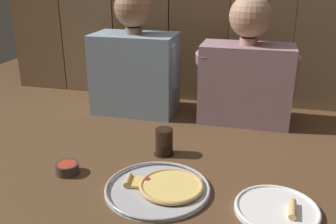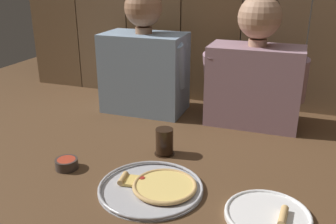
# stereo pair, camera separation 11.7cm
# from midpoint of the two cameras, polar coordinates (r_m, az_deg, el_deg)

# --- Properties ---
(ground_plane) EXTENTS (3.20, 3.20, 0.00)m
(ground_plane) POSITION_cam_midpoint_polar(r_m,az_deg,el_deg) (1.37, -4.02, -8.52)
(ground_plane) COLOR brown
(pizza_tray) EXTENTS (0.34, 0.34, 0.03)m
(pizza_tray) POSITION_cam_midpoint_polar(r_m,az_deg,el_deg) (1.24, -3.75, -11.50)
(pizza_tray) COLOR #B2B2B7
(pizza_tray) RESTS_ON ground
(dinner_plate) EXTENTS (0.25, 0.25, 0.03)m
(dinner_plate) POSITION_cam_midpoint_polar(r_m,az_deg,el_deg) (1.17, 13.56, -14.32)
(dinner_plate) COLOR white
(dinner_plate) RESTS_ON ground
(drinking_glass) EXTENTS (0.08, 0.08, 0.10)m
(drinking_glass) POSITION_cam_midpoint_polar(r_m,az_deg,el_deg) (1.44, -2.94, -4.65)
(drinking_glass) COLOR black
(drinking_glass) RESTS_ON ground
(dipping_bowl) EXTENTS (0.08, 0.08, 0.04)m
(dipping_bowl) POSITION_cam_midpoint_polar(r_m,az_deg,el_deg) (1.38, -17.57, -8.20)
(dipping_bowl) COLOR #3D332D
(dipping_bowl) RESTS_ON ground
(diner_left) EXTENTS (0.44, 0.24, 0.60)m
(diner_left) POSITION_cam_midpoint_polar(r_m,az_deg,el_deg) (1.84, -6.96, 7.88)
(diner_left) COLOR #849EB7
(diner_left) RESTS_ON ground
(diner_right) EXTENTS (0.45, 0.21, 0.58)m
(diner_right) POSITION_cam_midpoint_polar(r_m,az_deg,el_deg) (1.72, 10.05, 6.86)
(diner_right) COLOR gray
(diner_right) RESTS_ON ground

